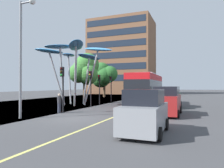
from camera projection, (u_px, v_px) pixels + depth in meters
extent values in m
cube|color=#424244|center=(74.00, 119.00, 14.50)|extent=(120.00, 240.00, 0.10)
cube|color=#E0D666|center=(105.00, 120.00, 13.61)|extent=(0.16, 144.00, 0.01)
cube|color=red|center=(146.00, 89.00, 23.97)|extent=(2.81, 10.34, 3.20)
cube|color=black|center=(146.00, 85.00, 23.98)|extent=(2.84, 10.44, 1.03)
cube|color=yellow|center=(153.00, 79.00, 28.76)|extent=(1.37, 0.14, 0.36)
cube|color=#B2B2B7|center=(146.00, 74.00, 23.99)|extent=(1.98, 3.65, 0.24)
cylinder|color=black|center=(160.00, 100.00, 26.53)|extent=(0.31, 0.97, 0.96)
cylinder|color=black|center=(141.00, 99.00, 27.37)|extent=(0.31, 0.97, 0.96)
cylinder|color=black|center=(154.00, 104.00, 20.88)|extent=(0.31, 0.97, 0.96)
cylinder|color=black|center=(130.00, 103.00, 21.72)|extent=(0.31, 0.97, 0.96)
cylinder|color=#9EA0A5|center=(91.00, 77.00, 24.31)|extent=(1.96, 0.36, 6.65)
ellipsoid|color=#4299E0|center=(98.00, 49.00, 24.08)|extent=(3.49, 1.62, 0.97)
cylinder|color=#9EA0A5|center=(86.00, 80.00, 26.35)|extent=(0.66, 1.13, 6.10)
ellipsoid|color=#4299E0|center=(89.00, 57.00, 26.71)|extent=(2.78, 3.77, 0.89)
cylinder|color=#9EA0A5|center=(76.00, 74.00, 27.34)|extent=(1.20, 2.32, 7.87)
ellipsoid|color=#388EDB|center=(77.00, 46.00, 28.51)|extent=(2.83, 3.77, 0.89)
cylinder|color=#9EA0A5|center=(70.00, 79.00, 26.45)|extent=(1.15, 1.01, 6.40)
ellipsoid|color=#2D7FD1|center=(68.00, 55.00, 26.98)|extent=(3.25, 3.07, 0.64)
cylinder|color=#9EA0A5|center=(57.00, 78.00, 25.00)|extent=(2.07, 0.97, 6.61)
ellipsoid|color=#4299E0|center=(49.00, 51.00, 25.03)|extent=(3.73, 2.49, 0.98)
cylinder|color=#9EA0A5|center=(62.00, 76.00, 23.51)|extent=(0.38, 0.81, 6.77)
ellipsoid|color=#4299E0|center=(60.00, 47.00, 23.30)|extent=(2.52, 4.44, 1.04)
cylinder|color=#9EA0A5|center=(75.00, 77.00, 22.45)|extent=(1.37, 1.79, 6.61)
ellipsoid|color=#4299E0|center=(76.00, 45.00, 21.57)|extent=(3.72, 4.34, 0.65)
cylinder|color=black|center=(63.00, 90.00, 17.22)|extent=(0.12, 0.12, 3.87)
cube|color=black|center=(62.00, 72.00, 17.10)|extent=(0.28, 0.24, 0.80)
sphere|color=#390706|center=(61.00, 69.00, 16.98)|extent=(0.18, 0.18, 0.18)
sphere|color=#3A2707|center=(61.00, 72.00, 16.98)|extent=(0.18, 0.18, 0.18)
sphere|color=green|center=(61.00, 75.00, 16.98)|extent=(0.18, 0.18, 0.18)
cylinder|color=black|center=(91.00, 89.00, 22.06)|extent=(0.12, 0.12, 3.89)
cube|color=black|center=(90.00, 75.00, 21.95)|extent=(0.28, 0.24, 0.80)
sphere|color=#390706|center=(90.00, 72.00, 21.83)|extent=(0.18, 0.18, 0.18)
sphere|color=orange|center=(90.00, 75.00, 21.83)|extent=(0.18, 0.18, 0.18)
sphere|color=black|center=(90.00, 77.00, 21.82)|extent=(0.18, 0.18, 0.18)
cylinder|color=black|center=(100.00, 90.00, 25.32)|extent=(0.12, 0.12, 3.67)
cube|color=black|center=(99.00, 78.00, 25.21)|extent=(0.28, 0.24, 0.80)
sphere|color=red|center=(99.00, 76.00, 25.09)|extent=(0.18, 0.18, 0.18)
sphere|color=#3A2707|center=(99.00, 78.00, 25.09)|extent=(0.18, 0.18, 0.18)
sphere|color=black|center=(99.00, 80.00, 25.08)|extent=(0.18, 0.18, 0.18)
cylinder|color=black|center=(111.00, 90.00, 27.83)|extent=(0.12, 0.12, 3.55)
cube|color=black|center=(111.00, 80.00, 27.72)|extent=(0.28, 0.24, 0.80)
sphere|color=#390706|center=(110.00, 78.00, 27.60)|extent=(0.18, 0.18, 0.18)
sphere|color=#3A2707|center=(110.00, 80.00, 27.60)|extent=(0.18, 0.18, 0.18)
sphere|color=green|center=(110.00, 81.00, 27.59)|extent=(0.18, 0.18, 0.18)
cube|color=gray|center=(145.00, 117.00, 9.88)|extent=(1.76, 3.83, 1.21)
cube|color=black|center=(144.00, 97.00, 9.89)|extent=(1.61, 2.11, 0.73)
cylinder|color=black|center=(166.00, 124.00, 10.66)|extent=(0.20, 0.60, 0.60)
cylinder|color=black|center=(134.00, 122.00, 11.30)|extent=(0.20, 0.60, 0.60)
cylinder|color=black|center=(159.00, 134.00, 8.45)|extent=(0.20, 0.60, 0.60)
cylinder|color=black|center=(119.00, 131.00, 9.10)|extent=(0.20, 0.60, 0.60)
cube|color=maroon|center=(167.00, 104.00, 16.16)|extent=(1.88, 4.50, 1.37)
cube|color=black|center=(167.00, 91.00, 16.17)|extent=(1.73, 2.47, 0.69)
cylinder|color=black|center=(180.00, 110.00, 17.10)|extent=(0.20, 0.60, 0.60)
cylinder|color=black|center=(158.00, 109.00, 17.80)|extent=(0.20, 0.60, 0.60)
cylinder|color=black|center=(178.00, 114.00, 14.51)|extent=(0.20, 0.60, 0.60)
cylinder|color=black|center=(151.00, 113.00, 15.20)|extent=(0.20, 0.60, 0.60)
cube|color=#2D5138|center=(171.00, 99.00, 21.99)|extent=(1.85, 4.53, 1.39)
cube|color=black|center=(171.00, 89.00, 22.00)|extent=(1.70, 2.49, 0.67)
cylinder|color=black|center=(181.00, 104.00, 22.95)|extent=(0.20, 0.60, 0.60)
cylinder|color=black|center=(164.00, 103.00, 23.63)|extent=(0.20, 0.60, 0.60)
cylinder|color=black|center=(179.00, 106.00, 20.34)|extent=(0.20, 0.60, 0.60)
cylinder|color=black|center=(160.00, 105.00, 21.02)|extent=(0.20, 0.60, 0.60)
cylinder|color=gray|center=(20.00, 60.00, 14.44)|extent=(0.18, 0.18, 8.27)
cylinder|color=gray|center=(26.00, 2.00, 14.29)|extent=(1.04, 0.12, 0.12)
sphere|color=silver|center=(32.00, 1.00, 14.09)|extent=(0.44, 0.44, 0.44)
cylinder|color=brown|center=(85.00, 89.00, 34.38)|extent=(0.48, 0.48, 3.58)
sphere|color=#428438|center=(88.00, 75.00, 33.67)|extent=(3.31, 3.31, 3.31)
sphere|color=#428438|center=(87.00, 64.00, 35.14)|extent=(3.96, 3.96, 3.96)
sphere|color=#428438|center=(83.00, 68.00, 34.32)|extent=(3.46, 3.46, 3.46)
sphere|color=#428438|center=(83.00, 63.00, 35.24)|extent=(2.54, 2.54, 2.54)
sphere|color=#428438|center=(78.00, 73.00, 33.65)|extent=(3.20, 3.20, 3.20)
cylinder|color=brown|center=(104.00, 90.00, 42.02)|extent=(0.48, 0.48, 2.92)
sphere|color=#2D6B2D|center=(105.00, 76.00, 41.86)|extent=(3.72, 3.72, 3.72)
sphere|color=#2D6B2D|center=(103.00, 71.00, 43.31)|extent=(3.28, 3.28, 3.28)
sphere|color=#2D6B2D|center=(110.00, 74.00, 41.67)|extent=(3.26, 3.26, 3.26)
sphere|color=#2D6B2D|center=(101.00, 78.00, 42.53)|extent=(3.96, 3.96, 3.96)
sphere|color=#2D6B2D|center=(101.00, 71.00, 42.27)|extent=(3.37, 3.37, 3.37)
cylinder|color=#2D3342|center=(59.00, 108.00, 17.41)|extent=(0.29, 0.29, 0.81)
cylinder|color=#333338|center=(59.00, 100.00, 17.41)|extent=(0.34, 0.34, 0.61)
sphere|color=beige|center=(59.00, 95.00, 17.42)|extent=(0.22, 0.22, 0.22)
cube|color=brown|center=(122.00, 57.00, 60.91)|extent=(18.05, 11.93, 21.51)
cube|color=#1E2838|center=(115.00, 78.00, 55.29)|extent=(16.97, 0.08, 1.72)
cube|color=#1E2838|center=(115.00, 66.00, 55.31)|extent=(16.97, 0.08, 1.72)
cube|color=#1E2838|center=(115.00, 55.00, 55.34)|extent=(16.97, 0.08, 1.72)
cube|color=#1E2838|center=(115.00, 44.00, 55.37)|extent=(16.97, 0.08, 1.72)
cube|color=#1E2838|center=(115.00, 32.00, 55.40)|extent=(16.97, 0.08, 1.72)
cube|color=#1E2838|center=(115.00, 21.00, 55.43)|extent=(16.97, 0.08, 1.72)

